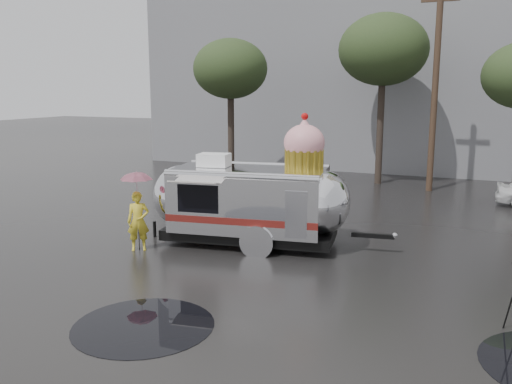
% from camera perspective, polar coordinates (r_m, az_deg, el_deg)
% --- Properties ---
extents(ground, '(120.00, 120.00, 0.00)m').
position_cam_1_polar(ground, '(13.18, 0.77, -9.58)').
color(ground, black).
rests_on(ground, ground).
extents(puddles, '(12.71, 11.43, 0.01)m').
position_cam_1_polar(puddles, '(13.57, 2.83, -8.94)').
color(puddles, black).
rests_on(puddles, ground).
extents(grey_building, '(22.00, 12.00, 13.00)m').
position_cam_1_polar(grey_building, '(36.53, 9.37, 13.73)').
color(grey_building, slate).
rests_on(grey_building, ground).
extents(utility_pole, '(1.60, 0.28, 9.00)m').
position_cam_1_polar(utility_pole, '(25.53, 18.33, 10.39)').
color(utility_pole, '#473323').
rests_on(utility_pole, ground).
extents(tree_left, '(3.64, 3.64, 6.95)m').
position_cam_1_polar(tree_left, '(27.08, -2.71, 12.75)').
color(tree_left, '#382D26').
rests_on(tree_left, ground).
extents(tree_mid, '(4.20, 4.20, 8.03)m').
position_cam_1_polar(tree_mid, '(26.90, 13.27, 14.31)').
color(tree_mid, '#382D26').
rests_on(tree_mid, ground).
extents(barricade_row, '(4.30, 0.80, 1.00)m').
position_cam_1_polar(barricade_row, '(24.05, -2.59, 1.11)').
color(barricade_row, '#473323').
rests_on(barricade_row, ground).
extents(airstream_trailer, '(7.38, 3.47, 4.00)m').
position_cam_1_polar(airstream_trailer, '(15.99, -0.34, -0.66)').
color(airstream_trailer, silver).
rests_on(airstream_trailer, ground).
extents(person_left, '(0.74, 0.68, 1.71)m').
position_cam_1_polar(person_left, '(15.89, -12.28, -3.01)').
color(person_left, gold).
rests_on(person_left, ground).
extents(umbrella_pink, '(1.12, 1.12, 2.31)m').
position_cam_1_polar(umbrella_pink, '(15.67, -12.44, 0.80)').
color(umbrella_pink, '#CD7B93').
rests_on(umbrella_pink, ground).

